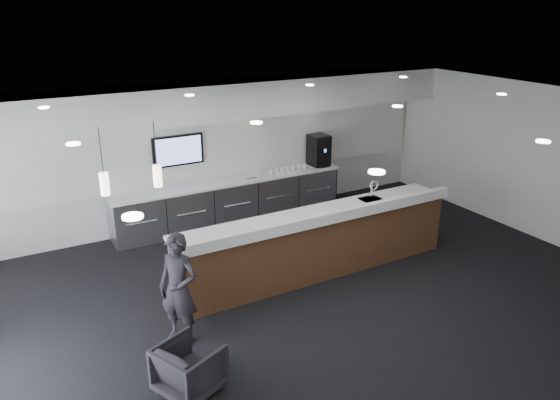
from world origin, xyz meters
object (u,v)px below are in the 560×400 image
service_counter (317,242)px  armchair (189,368)px  coffee_machine (319,150)px  lounge_guest (179,289)px

service_counter → armchair: size_ratio=7.25×
coffee_machine → lounge_guest: (-4.60, -3.62, -0.50)m
service_counter → coffee_machine: coffee_machine is taller
service_counter → lounge_guest: size_ratio=3.21×
lounge_guest → coffee_machine: bearing=90.2°
coffee_machine → armchair: (-4.87, -4.69, -0.97)m
armchair → lounge_guest: bearing=-37.6°
lounge_guest → armchair: bearing=-52.3°
coffee_machine → lounge_guest: coffee_machine is taller
armchair → lounge_guest: (0.27, 1.06, 0.48)m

